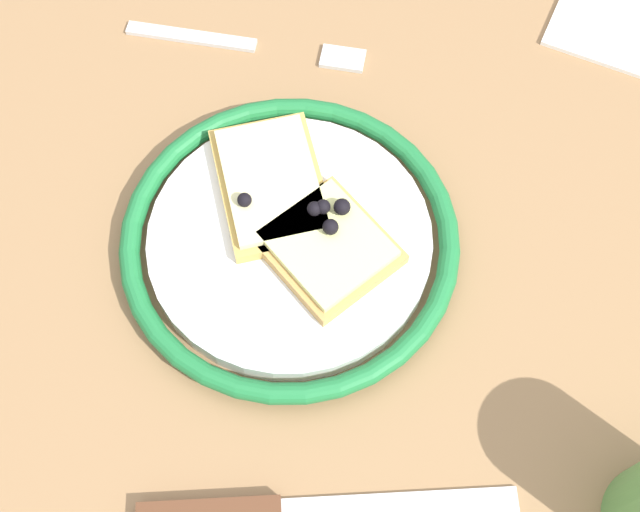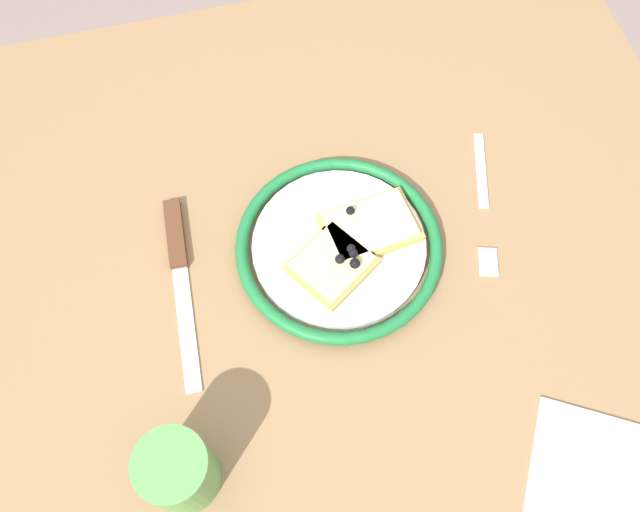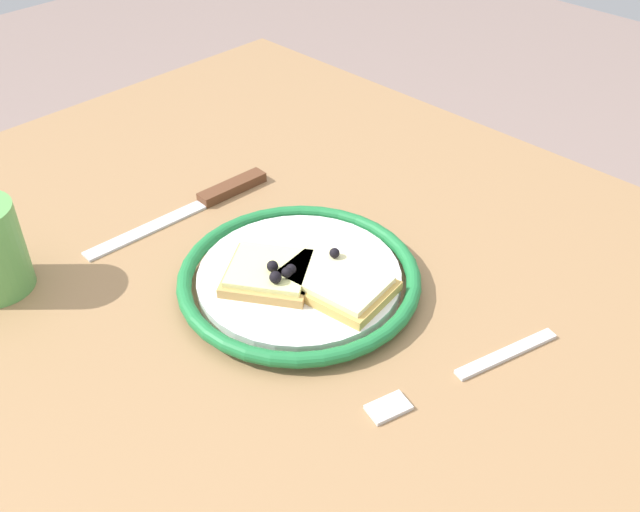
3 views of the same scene
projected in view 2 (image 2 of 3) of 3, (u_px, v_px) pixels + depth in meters
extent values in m
plane|color=gray|center=(321.00, 407.00, 1.42)|extent=(6.00, 6.00, 0.00)
cube|color=#936D47|center=(322.00, 276.00, 0.80)|extent=(1.01, 0.88, 0.04)
cylinder|color=#4C4742|center=(491.00, 128.00, 1.33)|extent=(0.05, 0.05, 0.67)
cylinder|color=#4C4742|center=(38.00, 224.00, 1.24)|extent=(0.05, 0.05, 0.67)
cylinder|color=white|center=(339.00, 248.00, 0.79)|extent=(0.20, 0.20, 0.02)
torus|color=#1E7238|center=(339.00, 246.00, 0.79)|extent=(0.24, 0.24, 0.01)
cube|color=tan|center=(370.00, 228.00, 0.79)|extent=(0.12, 0.09, 0.01)
cube|color=beige|center=(371.00, 225.00, 0.78)|extent=(0.11, 0.08, 0.01)
sphere|color=black|center=(351.00, 247.00, 0.76)|extent=(0.01, 0.01, 0.01)
sphere|color=black|center=(350.00, 211.00, 0.78)|extent=(0.01, 0.01, 0.01)
cube|color=tan|center=(332.00, 265.00, 0.77)|extent=(0.11, 0.11, 0.01)
cube|color=#E4E48F|center=(332.00, 262.00, 0.76)|extent=(0.10, 0.10, 0.01)
sphere|color=black|center=(353.00, 253.00, 0.75)|extent=(0.01, 0.01, 0.01)
sphere|color=black|center=(340.00, 259.00, 0.75)|extent=(0.01, 0.01, 0.01)
sphere|color=black|center=(355.00, 263.00, 0.75)|extent=(0.01, 0.01, 0.01)
cube|color=silver|center=(187.00, 328.00, 0.75)|extent=(0.03, 0.15, 0.00)
cube|color=#59331E|center=(175.00, 234.00, 0.80)|extent=(0.02, 0.09, 0.01)
cube|color=silver|center=(481.00, 170.00, 0.84)|extent=(0.04, 0.11, 0.00)
cube|color=silver|center=(488.00, 262.00, 0.79)|extent=(0.03, 0.04, 0.00)
cylinder|color=#599E4C|center=(178.00, 471.00, 0.64)|extent=(0.07, 0.07, 0.09)
cube|color=white|center=(599.00, 473.00, 0.69)|extent=(0.18, 0.18, 0.00)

